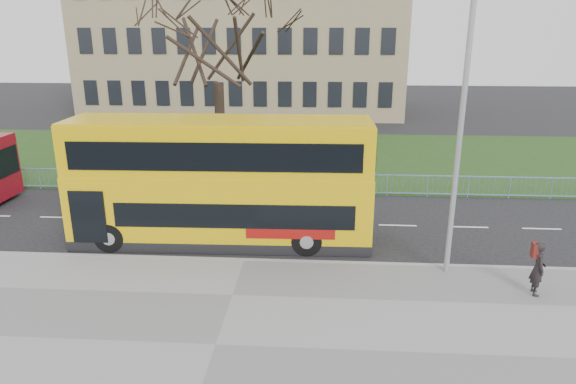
% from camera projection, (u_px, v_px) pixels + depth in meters
% --- Properties ---
extents(ground, '(120.00, 120.00, 0.00)m').
position_uv_depth(ground, '(250.00, 245.00, 19.91)').
color(ground, black).
rests_on(ground, ground).
extents(pavement, '(80.00, 10.50, 0.12)m').
position_uv_depth(pavement, '(216.00, 346.00, 13.48)').
color(pavement, slate).
rests_on(pavement, ground).
extents(kerb, '(80.00, 0.20, 0.14)m').
position_uv_depth(kerb, '(245.00, 261.00, 18.42)').
color(kerb, gray).
rests_on(kerb, ground).
extents(grass_verge, '(80.00, 15.40, 0.08)m').
position_uv_depth(grass_verge, '(280.00, 157.00, 33.49)').
color(grass_verge, '#1A3513').
rests_on(grass_verge, ground).
extents(guard_railing, '(40.00, 0.12, 1.10)m').
position_uv_depth(guard_railing, '(268.00, 183.00, 26.02)').
color(guard_railing, '#769DD1').
rests_on(guard_railing, ground).
extents(bare_tree, '(8.56, 8.56, 12.23)m').
position_uv_depth(bare_tree, '(218.00, 64.00, 27.72)').
color(bare_tree, black).
rests_on(bare_tree, grass_verge).
extents(civic_building, '(30.00, 15.00, 14.00)m').
position_uv_depth(civic_building, '(246.00, 39.00, 51.36)').
color(civic_building, '#91805C').
rests_on(civic_building, ground).
extents(yellow_bus, '(11.45, 2.95, 4.78)m').
position_uv_depth(yellow_bus, '(221.00, 179.00, 19.57)').
color(yellow_bus, '#DDB209').
rests_on(yellow_bus, ground).
extents(pedestrian, '(0.48, 0.67, 1.74)m').
position_uv_depth(pedestrian, '(538.00, 268.00, 15.77)').
color(pedestrian, black).
rests_on(pedestrian, pavement).
extents(street_lamp, '(1.91, 0.33, 9.03)m').
position_uv_depth(street_lamp, '(457.00, 128.00, 16.03)').
color(street_lamp, '#999CA1').
rests_on(street_lamp, pavement).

